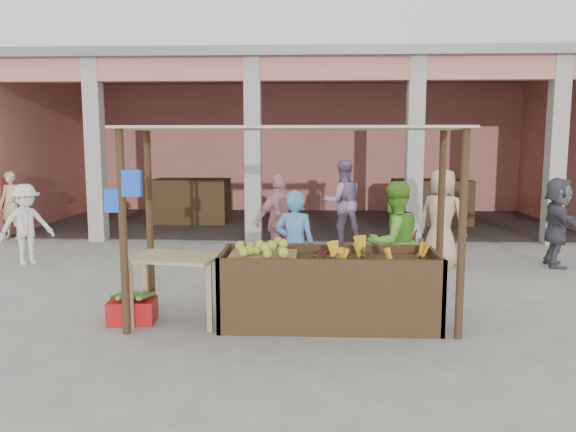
{
  "coord_description": "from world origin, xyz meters",
  "views": [
    {
      "loc": [
        0.28,
        -6.64,
        2.21
      ],
      "look_at": [
        -0.05,
        1.2,
        1.17
      ],
      "focal_mm": 35.0,
      "sensor_mm": 36.0,
      "label": 1
    }
  ],
  "objects_px": {
    "vendor_green": "(394,239)",
    "vendor_blue": "(295,243)",
    "red_crate": "(133,311)",
    "fruit_stall": "(329,292)",
    "side_table": "(175,267)",
    "motorcycle": "(385,257)"
  },
  "relations": [
    {
      "from": "red_crate",
      "to": "side_table",
      "type": "bearing_deg",
      "value": -3.42
    },
    {
      "from": "side_table",
      "to": "red_crate",
      "type": "relative_size",
      "value": 2.07
    },
    {
      "from": "fruit_stall",
      "to": "vendor_green",
      "type": "height_order",
      "value": "vendor_green"
    },
    {
      "from": "side_table",
      "to": "vendor_green",
      "type": "bearing_deg",
      "value": 31.32
    },
    {
      "from": "red_crate",
      "to": "vendor_green",
      "type": "height_order",
      "value": "vendor_green"
    },
    {
      "from": "vendor_green",
      "to": "motorcycle",
      "type": "xyz_separation_m",
      "value": [
        0.01,
        0.93,
        -0.43
      ]
    },
    {
      "from": "fruit_stall",
      "to": "vendor_blue",
      "type": "height_order",
      "value": "vendor_blue"
    },
    {
      "from": "fruit_stall",
      "to": "motorcycle",
      "type": "height_order",
      "value": "motorcycle"
    },
    {
      "from": "vendor_blue",
      "to": "red_crate",
      "type": "bearing_deg",
      "value": 40.07
    },
    {
      "from": "fruit_stall",
      "to": "red_crate",
      "type": "relative_size",
      "value": 4.68
    },
    {
      "from": "fruit_stall",
      "to": "vendor_blue",
      "type": "xyz_separation_m",
      "value": [
        -0.44,
        0.98,
        0.43
      ]
    },
    {
      "from": "fruit_stall",
      "to": "red_crate",
      "type": "distance_m",
      "value": 2.42
    },
    {
      "from": "side_table",
      "to": "vendor_blue",
      "type": "relative_size",
      "value": 0.7
    },
    {
      "from": "red_crate",
      "to": "vendor_blue",
      "type": "relative_size",
      "value": 0.34
    },
    {
      "from": "vendor_green",
      "to": "motorcycle",
      "type": "bearing_deg",
      "value": -116.42
    },
    {
      "from": "red_crate",
      "to": "vendor_blue",
      "type": "distance_m",
      "value": 2.32
    },
    {
      "from": "side_table",
      "to": "motorcycle",
      "type": "xyz_separation_m",
      "value": [
        2.79,
        1.94,
        -0.25
      ]
    },
    {
      "from": "vendor_green",
      "to": "vendor_blue",
      "type": "bearing_deg",
      "value": -26.31
    },
    {
      "from": "red_crate",
      "to": "vendor_blue",
      "type": "bearing_deg",
      "value": 23.12
    },
    {
      "from": "fruit_stall",
      "to": "red_crate",
      "type": "xyz_separation_m",
      "value": [
        -2.41,
        -0.05,
        -0.26
      ]
    },
    {
      "from": "vendor_green",
      "to": "fruit_stall",
      "type": "bearing_deg",
      "value": 20.83
    },
    {
      "from": "red_crate",
      "to": "vendor_blue",
      "type": "height_order",
      "value": "vendor_blue"
    }
  ]
}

